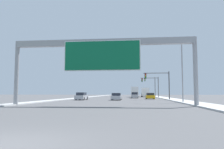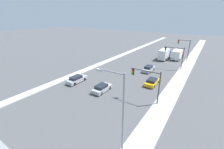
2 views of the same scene
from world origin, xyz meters
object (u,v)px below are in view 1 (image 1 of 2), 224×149
(car_far_left, at_px, (150,96))
(traffic_light_far_intersection, at_px, (152,84))
(car_mid_center, at_px, (82,96))
(car_far_right, at_px, (117,97))
(street_lamp_right, at_px, (180,65))
(truck_box_primary, at_px, (145,92))
(car_near_center, at_px, (135,95))
(traffic_light_near_intersection, at_px, (160,80))
(truck_box_secondary, at_px, (135,92))
(traffic_light_mid_block, at_px, (152,83))
(sign_gantry, at_px, (102,52))

(car_far_left, xyz_separation_m, traffic_light_far_intersection, (2.15, 23.22, 3.75))
(car_mid_center, bearing_deg, car_far_right, -2.43)
(street_lamp_right, bearing_deg, car_far_left, 99.22)
(truck_box_primary, distance_m, street_lamp_right, 42.77)
(traffic_light_far_intersection, bearing_deg, truck_box_primary, 159.19)
(car_mid_center, bearing_deg, car_near_center, 55.27)
(car_far_left, bearing_deg, street_lamp_right, -80.78)
(car_near_center, height_order, traffic_light_near_intersection, traffic_light_near_intersection)
(car_far_left, bearing_deg, car_mid_center, -151.02)
(car_near_center, relative_size, car_far_left, 1.08)
(car_far_right, xyz_separation_m, car_mid_center, (-7.00, 0.30, 0.05))
(truck_box_secondary, height_order, traffic_light_mid_block, traffic_light_mid_block)
(car_mid_center, xyz_separation_m, car_near_center, (10.50, 15.15, 0.03))
(truck_box_secondary, xyz_separation_m, traffic_light_near_intersection, (5.03, -28.18, 2.18))
(sign_gantry, xyz_separation_m, car_far_left, (7.00, 26.90, -5.22))
(car_mid_center, relative_size, traffic_light_mid_block, 0.79)
(car_far_right, relative_size, car_far_left, 0.99)
(car_near_center, distance_m, truck_box_primary, 17.03)
(traffic_light_far_intersection, bearing_deg, car_far_right, -106.31)
(car_near_center, xyz_separation_m, truck_box_primary, (3.50, 16.64, 0.82))
(car_far_right, height_order, traffic_light_far_intersection, traffic_light_far_intersection)
(street_lamp_right, bearing_deg, truck_box_primary, 94.03)
(car_mid_center, xyz_separation_m, car_far_left, (14.00, 7.76, -0.04))
(truck_box_secondary, height_order, traffic_light_far_intersection, traffic_light_far_intersection)
(car_far_right, bearing_deg, traffic_light_near_intersection, 8.46)
(sign_gantry, xyz_separation_m, traffic_light_near_intersection, (8.53, 20.12, -2.02))
(car_mid_center, distance_m, truck_box_primary, 34.75)
(car_far_left, distance_m, street_lamp_right, 19.30)
(car_near_center, distance_m, traffic_light_mid_block, 8.43)
(truck_box_secondary, bearing_deg, car_near_center, -90.00)
(truck_box_primary, xyz_separation_m, traffic_light_far_intersection, (2.15, -0.82, 2.86))
(car_far_right, distance_m, street_lamp_right, 15.20)
(truck_box_primary, relative_size, traffic_light_far_intersection, 1.08)
(traffic_light_near_intersection, bearing_deg, truck_box_primary, 92.85)
(traffic_light_near_intersection, distance_m, traffic_light_far_intersection, 30.01)
(car_near_center, relative_size, truck_box_primary, 0.66)
(traffic_light_mid_block, bearing_deg, truck_box_secondary, 121.82)
(car_mid_center, bearing_deg, truck_box_primary, 66.23)
(car_mid_center, distance_m, street_lamp_right, 20.63)
(sign_gantry, bearing_deg, car_near_center, 84.17)
(car_far_right, bearing_deg, car_near_center, 77.23)
(car_near_center, height_order, truck_box_secondary, truck_box_secondary)
(traffic_light_mid_block, bearing_deg, car_mid_center, -126.60)
(street_lamp_right, bearing_deg, traffic_light_mid_block, 92.57)
(sign_gantry, height_order, traffic_light_near_intersection, sign_gantry)
(car_mid_center, height_order, street_lamp_right, street_lamp_right)
(traffic_light_near_intersection, bearing_deg, street_lamp_right, -82.86)
(car_mid_center, relative_size, truck_box_primary, 0.66)
(sign_gantry, bearing_deg, car_far_right, 90.00)
(car_far_left, height_order, truck_box_secondary, truck_box_secondary)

